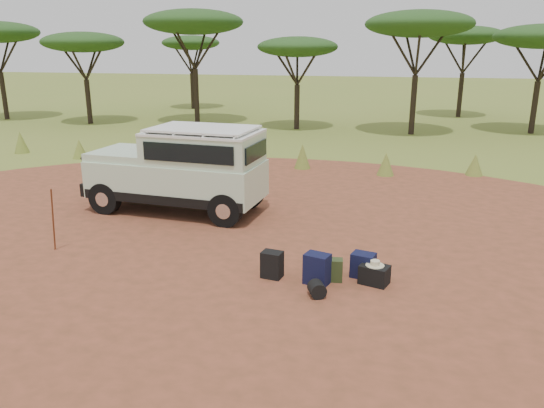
% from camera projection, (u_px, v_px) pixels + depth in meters
% --- Properties ---
extents(ground, '(140.00, 140.00, 0.00)m').
position_uv_depth(ground, '(229.00, 258.00, 11.25)').
color(ground, olive).
rests_on(ground, ground).
extents(dirt_clearing, '(23.00, 23.00, 0.01)m').
position_uv_depth(dirt_clearing, '(229.00, 258.00, 11.25)').
color(dirt_clearing, brown).
rests_on(dirt_clearing, ground).
extents(grass_fringe, '(36.60, 1.60, 0.90)m').
position_uv_depth(grass_fringe, '(305.00, 158.00, 19.19)').
color(grass_fringe, olive).
rests_on(grass_fringe, ground).
extents(acacia_treeline, '(46.70, 13.20, 6.26)m').
position_uv_depth(acacia_treeline, '(354.00, 35.00, 28.15)').
color(acacia_treeline, black).
rests_on(acacia_treeline, ground).
extents(safari_vehicle, '(4.92, 2.27, 2.32)m').
position_uv_depth(safari_vehicle, '(182.00, 171.00, 14.12)').
color(safari_vehicle, beige).
rests_on(safari_vehicle, ground).
extents(walking_staff, '(0.25, 0.21, 1.45)m').
position_uv_depth(walking_staff, '(53.00, 220.00, 11.41)').
color(walking_staff, '#632A17').
rests_on(walking_staff, ground).
extents(backpack_black, '(0.43, 0.35, 0.53)m').
position_uv_depth(backpack_black, '(272.00, 265.00, 10.24)').
color(backpack_black, black).
rests_on(backpack_black, ground).
extents(backpack_navy, '(0.53, 0.44, 0.60)m').
position_uv_depth(backpack_navy, '(317.00, 269.00, 9.97)').
color(backpack_navy, '#101534').
rests_on(backpack_navy, ground).
extents(backpack_olive, '(0.35, 0.27, 0.45)m').
position_uv_depth(backpack_olive, '(334.00, 270.00, 10.11)').
color(backpack_olive, '#2D3B1B').
rests_on(backpack_olive, ground).
extents(duffel_navy, '(0.50, 0.42, 0.49)m').
position_uv_depth(duffel_navy, '(363.00, 265.00, 10.27)').
color(duffel_navy, '#101534').
rests_on(duffel_navy, ground).
extents(hard_case, '(0.61, 0.51, 0.37)m').
position_uv_depth(hard_case, '(374.00, 275.00, 9.99)').
color(hard_case, black).
rests_on(hard_case, ground).
extents(stuff_sack, '(0.39, 0.39, 0.29)m').
position_uv_depth(stuff_sack, '(317.00, 289.00, 9.48)').
color(stuff_sack, black).
rests_on(stuff_sack, ground).
extents(safari_hat, '(0.35, 0.35, 0.10)m').
position_uv_depth(safari_hat, '(375.00, 264.00, 9.93)').
color(safari_hat, beige).
rests_on(safari_hat, hard_case).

